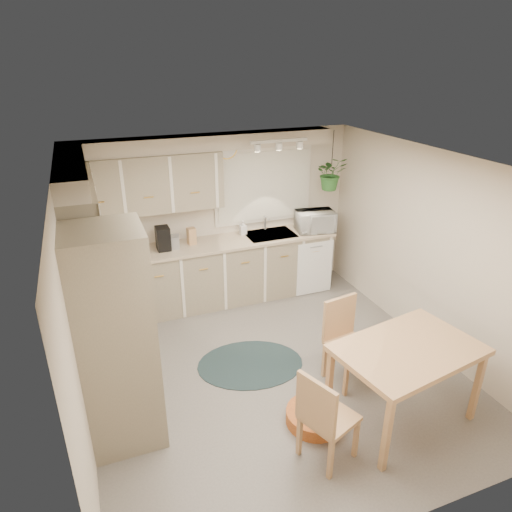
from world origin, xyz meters
The scene contains 35 objects.
floor centered at (0.00, 0.00, 0.00)m, with size 4.20×4.20×0.00m, color slate.
ceiling centered at (0.00, 0.00, 2.40)m, with size 4.20×4.20×0.00m, color silver.
wall_back centered at (0.00, 2.10, 1.20)m, with size 4.00×0.04×2.40m, color #C2B4A0.
wall_front centered at (0.00, -2.10, 1.20)m, with size 4.00×0.04×2.40m, color #C2B4A0.
wall_left centered at (-2.00, 0.00, 1.20)m, with size 0.04×4.20×2.40m, color #C2B4A0.
wall_right centered at (2.00, 0.00, 1.20)m, with size 0.04×4.20×2.40m, color #C2B4A0.
base_cab_left centered at (-1.70, 0.88, 0.45)m, with size 0.60×1.85×0.90m, color gray.
base_cab_back centered at (-0.20, 1.80, 0.45)m, with size 3.60×0.60×0.90m, color gray.
counter_left centered at (-1.69, 0.88, 0.92)m, with size 0.64×1.89×0.04m, color tan.
counter_back centered at (-0.20, 1.79, 0.92)m, with size 3.64×0.64×0.04m, color tan.
oven_stack centered at (-1.68, -0.38, 1.05)m, with size 0.65×0.65×2.10m, color gray.
wall_oven_face centered at (-1.35, -0.38, 1.05)m, with size 0.02×0.56×0.58m, color silver.
upper_cab_left centered at (-1.82, 1.00, 1.83)m, with size 0.35×2.00×0.75m, color gray.
upper_cab_back centered at (-1.00, 1.93, 1.83)m, with size 2.00×0.35×0.75m, color gray.
soffit_left centered at (-1.85, 1.00, 2.30)m, with size 0.30×2.00×0.20m, color #C2B4A0.
soffit_back centered at (-0.20, 1.95, 2.30)m, with size 3.60×0.30×0.20m, color #C2B4A0.
cooktop centered at (-1.68, 0.30, 0.94)m, with size 0.52×0.58×0.02m, color silver.
range_hood centered at (-1.70, 0.30, 1.40)m, with size 0.40×0.60×0.14m, color silver.
window_blinds centered at (0.70, 2.07, 1.60)m, with size 1.40×0.02×1.00m, color silver.
window_frame centered at (0.70, 2.08, 1.60)m, with size 1.50×0.02×1.10m, color beige.
sink centered at (0.70, 1.80, 0.90)m, with size 0.70×0.48×0.10m, color #9B9DA2.
dishwasher_front centered at (1.30, 1.49, 0.42)m, with size 0.58×0.01×0.83m, color silver.
track_light_bar centered at (0.70, 1.55, 2.33)m, with size 0.80×0.04×0.04m, color silver.
wall_clock centered at (0.15, 2.07, 2.18)m, with size 0.30×0.30×0.03m, color gold.
dining_table centered at (0.88, -1.14, 0.42)m, with size 1.33×0.89×0.84m, color tan.
chair_left centered at (-0.03, -1.30, 0.47)m, with size 0.44×0.44×0.93m, color tan.
chair_back centered at (0.70, -0.45, 0.48)m, with size 0.45×0.45×0.96m, color tan.
braided_rug centered at (-0.22, 0.19, 0.01)m, with size 1.25×0.93×0.01m, color black.
pet_bed centered at (0.06, -0.90, 0.07)m, with size 0.57×0.57×0.13m, color #C06626.
microwave centered at (1.38, 1.70, 1.13)m, with size 0.55×0.31×0.37m, color silver.
soap_bottle centered at (0.33, 1.95, 0.99)m, with size 0.09×0.20×0.09m, color silver.
hanging_plant centered at (1.60, 1.70, 1.74)m, with size 0.43×0.48×0.38m, color #285C24.
coffee_maker centered at (-0.86, 1.80, 1.10)m, with size 0.18×0.22×0.32m, color black.
toaster centered at (-0.78, 1.82, 1.03)m, with size 0.29×0.16×0.17m, color #9B9DA2.
knife_block centered at (-0.46, 1.85, 1.06)m, with size 0.11×0.11×0.24m, color tan.
Camera 1 is at (-1.74, -3.94, 3.35)m, focal length 32.00 mm.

